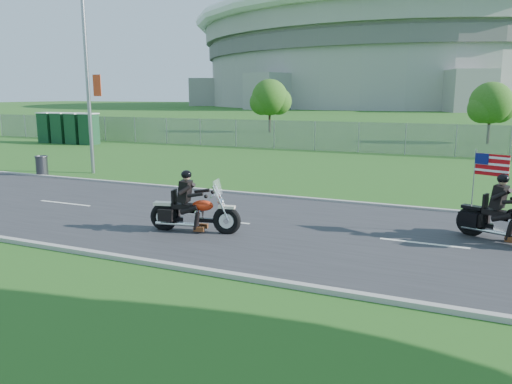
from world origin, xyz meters
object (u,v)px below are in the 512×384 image
at_px(trash_can, 42,166).
at_px(streetlight, 89,54).
at_px(porta_toilet_a, 89,130).
at_px(motorcycle_follow, 508,220).
at_px(porta_toilet_c, 61,129).
at_px(motorcycle_lead, 193,213).
at_px(porta_toilet_b, 75,129).
at_px(porta_toilet_d, 48,128).

bearing_deg(trash_can, streetlight, 50.89).
bearing_deg(porta_toilet_a, motorcycle_follow, -29.80).
bearing_deg(streetlight, porta_toilet_c, 139.94).
xyz_separation_m(motorcycle_lead, motorcycle_follow, (7.92, 2.37, 0.05)).
bearing_deg(porta_toilet_c, motorcycle_follow, -27.50).
height_order(streetlight, porta_toilet_b, streetlight).
bearing_deg(trash_can, motorcycle_lead, -26.11).
relative_size(porta_toilet_b, motorcycle_lead, 0.88).
relative_size(porta_toilet_a, porta_toilet_d, 1.00).
height_order(streetlight, porta_toilet_a, streetlight).
bearing_deg(motorcycle_lead, porta_toilet_d, 131.79).
bearing_deg(motorcycle_follow, porta_toilet_d, 175.33).
bearing_deg(porta_toilet_a, motorcycle_lead, -42.54).
relative_size(porta_toilet_b, motorcycle_follow, 0.90).
height_order(porta_toilet_b, porta_toilet_c, same).
relative_size(streetlight, porta_toilet_c, 4.35).
bearing_deg(motorcycle_follow, streetlight, -174.44).
distance_m(streetlight, motorcycle_lead, 13.54).
xyz_separation_m(porta_toilet_b, motorcycle_lead, (21.41, -18.37, -0.59)).
xyz_separation_m(porta_toilet_a, porta_toilet_c, (-2.80, 0.00, 0.00)).
distance_m(porta_toilet_b, porta_toilet_c, 1.40).
bearing_deg(porta_toilet_a, porta_toilet_b, 180.00).
distance_m(porta_toilet_c, motorcycle_follow, 34.65).
relative_size(porta_toilet_c, trash_can, 2.47).
xyz_separation_m(porta_toilet_a, porta_toilet_b, (-1.40, 0.00, 0.00)).
distance_m(porta_toilet_a, porta_toilet_c, 2.80).
relative_size(streetlight, trash_can, 10.75).
bearing_deg(porta_toilet_b, porta_toilet_c, 180.00).
bearing_deg(porta_toilet_d, motorcycle_follow, -26.46).
distance_m(porta_toilet_d, motorcycle_follow, 35.90).
distance_m(motorcycle_lead, trash_can, 12.87).
height_order(porta_toilet_a, motorcycle_follow, porta_toilet_a).
bearing_deg(porta_toilet_d, porta_toilet_b, 0.00).
relative_size(porta_toilet_a, porta_toilet_b, 1.00).
bearing_deg(trash_can, porta_toilet_c, 131.55).
relative_size(porta_toilet_a, porta_toilet_c, 1.00).
xyz_separation_m(porta_toilet_a, porta_toilet_d, (-4.20, 0.00, 0.00)).
bearing_deg(porta_toilet_b, trash_can, -52.18).
height_order(motorcycle_lead, trash_can, motorcycle_lead).
height_order(streetlight, porta_toilet_c, streetlight).
relative_size(porta_toilet_d, motorcycle_lead, 0.88).
bearing_deg(porta_toilet_c, motorcycle_lead, -38.83).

